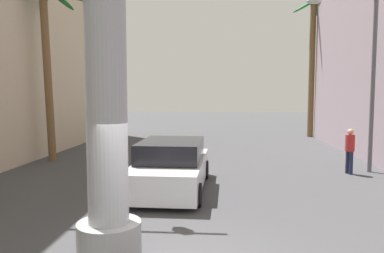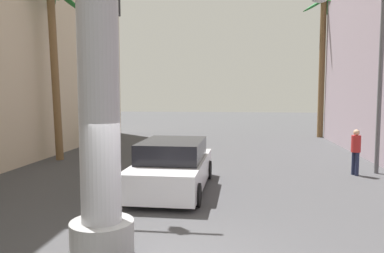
{
  "view_description": "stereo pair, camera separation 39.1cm",
  "coord_description": "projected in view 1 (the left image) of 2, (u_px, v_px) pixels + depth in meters",
  "views": [
    {
      "loc": [
        0.85,
        -5.95,
        3.01
      ],
      "look_at": [
        0.0,
        4.38,
        2.1
      ],
      "focal_mm": 35.0,
      "sensor_mm": 36.0,
      "label": 1
    },
    {
      "loc": [
        1.24,
        -5.91,
        3.01
      ],
      "look_at": [
        0.0,
        4.38,
        2.1
      ],
      "focal_mm": 35.0,
      "sensor_mm": 36.0,
      "label": 2
    }
  ],
  "objects": [
    {
      "name": "street_lamp",
      "position": [
        362.0,
        64.0,
        14.12
      ],
      "size": [
        2.63,
        0.28,
        6.73
      ],
      "color": "#59595E",
      "rests_on": "ground"
    },
    {
      "name": "palm_tree_far_right",
      "position": [
        312.0,
        58.0,
        25.68
      ],
      "size": [
        3.13,
        3.21,
        9.39
      ],
      "color": "brown",
      "rests_on": "ground"
    },
    {
      "name": "traffic_light_mast",
      "position": [
        9.0,
        48.0,
        9.94
      ],
      "size": [
        5.45,
        0.32,
        5.93
      ],
      "color": "#333333",
      "rests_on": "ground"
    },
    {
      "name": "ground_plane",
      "position": [
        203.0,
        163.0,
        16.17
      ],
      "size": [
        90.96,
        90.96,
        0.0
      ],
      "primitive_type": "plane",
      "color": "#424244"
    },
    {
      "name": "palm_tree_mid_left",
      "position": [
        47.0,
        49.0,
        16.37
      ],
      "size": [
        3.46,
        3.15,
        7.69
      ],
      "color": "brown",
      "rests_on": "ground"
    },
    {
      "name": "pedestrian_mid_right",
      "position": [
        350.0,
        148.0,
        13.98
      ],
      "size": [
        0.44,
        0.44,
        1.7
      ],
      "color": "#1E233F",
      "rests_on": "ground"
    },
    {
      "name": "car_lead",
      "position": [
        171.0,
        167.0,
        11.67
      ],
      "size": [
        2.19,
        4.83,
        1.56
      ],
      "color": "black",
      "rests_on": "ground"
    },
    {
      "name": "pedestrian_far_left",
      "position": [
        105.0,
        132.0,
        20.26
      ],
      "size": [
        0.46,
        0.46,
        1.64
      ],
      "color": "black",
      "rests_on": "ground"
    }
  ]
}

